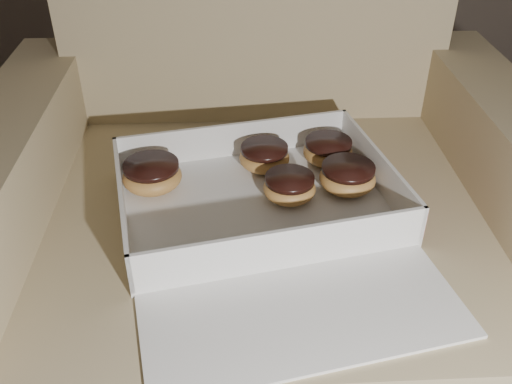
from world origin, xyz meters
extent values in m
cube|color=tan|center=(-0.46, 0.72, 0.21)|extent=(0.72, 0.72, 0.42)
cube|color=tan|center=(-0.85, 0.72, 0.28)|extent=(0.12, 0.72, 0.56)
cube|color=tan|center=(-0.07, 0.72, 0.28)|extent=(0.12, 0.72, 0.56)
cube|color=white|center=(-0.47, 0.69, 0.42)|extent=(0.46, 0.38, 0.01)
cube|color=white|center=(-0.50, 0.84, 0.46)|extent=(0.40, 0.09, 0.06)
cube|color=white|center=(-0.44, 0.54, 0.46)|extent=(0.40, 0.09, 0.06)
cube|color=white|center=(-0.67, 0.65, 0.46)|extent=(0.07, 0.30, 0.06)
cube|color=white|center=(-0.28, 0.73, 0.46)|extent=(0.07, 0.30, 0.06)
cube|color=#E55C5E|center=(-0.27, 0.73, 0.46)|extent=(0.06, 0.29, 0.05)
cube|color=white|center=(-0.43, 0.46, 0.42)|extent=(0.43, 0.25, 0.01)
ellipsoid|color=#BD8F42|center=(-0.33, 0.72, 0.45)|extent=(0.09, 0.09, 0.04)
cylinder|color=black|center=(-0.33, 0.72, 0.47)|extent=(0.08, 0.08, 0.01)
ellipsoid|color=#BD8F42|center=(-0.42, 0.70, 0.45)|extent=(0.08, 0.08, 0.04)
cylinder|color=black|center=(-0.42, 0.70, 0.47)|extent=(0.08, 0.08, 0.01)
ellipsoid|color=#BD8F42|center=(-0.46, 0.79, 0.45)|extent=(0.09, 0.09, 0.04)
cylinder|color=black|center=(-0.46, 0.79, 0.47)|extent=(0.08, 0.08, 0.01)
ellipsoid|color=#BD8F42|center=(-0.64, 0.74, 0.45)|extent=(0.09, 0.09, 0.05)
cylinder|color=black|center=(-0.64, 0.74, 0.47)|extent=(0.09, 0.09, 0.01)
ellipsoid|color=#BD8F42|center=(-0.35, 0.80, 0.45)|extent=(0.09, 0.09, 0.04)
cylinder|color=black|center=(-0.35, 0.80, 0.47)|extent=(0.08, 0.08, 0.01)
ellipsoid|color=black|center=(-0.39, 0.58, 0.43)|extent=(0.01, 0.01, 0.00)
ellipsoid|color=black|center=(-0.32, 0.61, 0.43)|extent=(0.01, 0.01, 0.00)
ellipsoid|color=black|center=(-0.50, 0.59, 0.43)|extent=(0.01, 0.01, 0.00)
camera|label=1|loc=(-0.51, -0.03, 0.95)|focal=40.00mm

